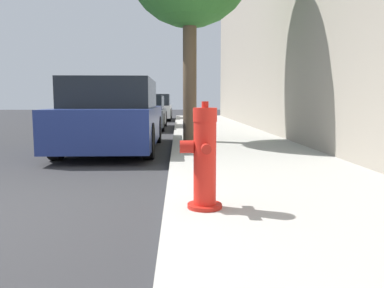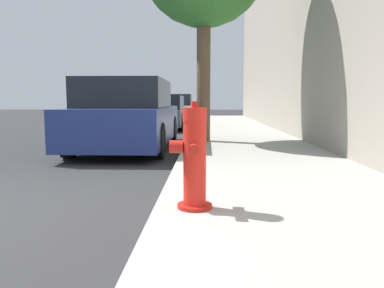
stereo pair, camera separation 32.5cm
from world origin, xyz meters
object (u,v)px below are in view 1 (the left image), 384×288
parked_car_near (114,116)px  parked_car_mid (142,113)px  fire_hydrant (204,159)px  parked_car_far (155,108)px

parked_car_near → parked_car_mid: size_ratio=1.08×
fire_hydrant → parked_car_far: size_ratio=0.22×
parked_car_near → parked_car_mid: bearing=89.9°
fire_hydrant → parked_car_far: (-1.51, 17.25, 0.11)m
fire_hydrant → parked_car_near: parked_car_near is taller
parked_car_mid → parked_car_far: 6.35m
fire_hydrant → parked_car_far: parked_car_far is taller
fire_hydrant → parked_car_mid: parked_car_mid is taller
fire_hydrant → parked_car_far: bearing=95.0°
fire_hydrant → parked_car_near: bearing=108.1°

